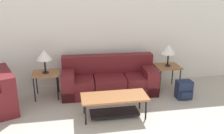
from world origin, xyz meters
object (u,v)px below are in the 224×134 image
(side_table_left, at_px, (46,75))
(table_lamp_left, at_px, (44,55))
(couch, at_px, (109,80))
(table_lamp_right, at_px, (169,50))
(side_table_right, at_px, (167,68))
(backpack, at_px, (184,90))
(coffee_table, at_px, (114,101))

(side_table_left, bearing_deg, table_lamp_left, 0.00)
(couch, bearing_deg, table_lamp_right, -1.05)
(side_table_right, relative_size, backpack, 1.41)
(couch, xyz_separation_m, table_lamp_right, (1.38, -0.03, 0.65))
(side_table_right, bearing_deg, coffee_table, -142.88)
(coffee_table, distance_m, table_lamp_right, 1.94)
(table_lamp_left, distance_m, backpack, 3.09)
(side_table_right, relative_size, table_lamp_right, 1.13)
(couch, distance_m, backpack, 1.67)
(side_table_right, height_order, table_lamp_left, table_lamp_left)
(coffee_table, distance_m, side_table_right, 1.85)
(side_table_left, height_order, side_table_right, same)
(table_lamp_right, bearing_deg, coffee_table, -142.88)
(table_lamp_left, bearing_deg, side_table_left, 180.00)
(coffee_table, bearing_deg, table_lamp_left, 139.62)
(coffee_table, relative_size, side_table_left, 2.17)
(table_lamp_left, xyz_separation_m, table_lamp_right, (2.77, 0.00, 0.00))
(couch, distance_m, side_table_left, 1.40)
(coffee_table, bearing_deg, side_table_right, 37.12)
(couch, distance_m, table_lamp_left, 1.53)
(side_table_left, distance_m, table_lamp_right, 2.80)
(coffee_table, xyz_separation_m, table_lamp_right, (1.46, 1.11, 0.64))
(backpack, bearing_deg, side_table_right, 105.84)
(side_table_left, height_order, backpack, side_table_left)
(couch, height_order, table_lamp_left, table_lamp_left)
(side_table_left, xyz_separation_m, backpack, (2.93, -0.59, -0.31))
(side_table_left, distance_m, side_table_right, 2.77)
(side_table_left, xyz_separation_m, table_lamp_left, (0.00, 0.00, 0.44))
(couch, bearing_deg, backpack, -21.70)
(side_table_left, height_order, table_lamp_left, table_lamp_left)
(couch, xyz_separation_m, table_lamp_left, (-1.38, -0.03, 0.65))
(side_table_left, bearing_deg, side_table_right, 0.00)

